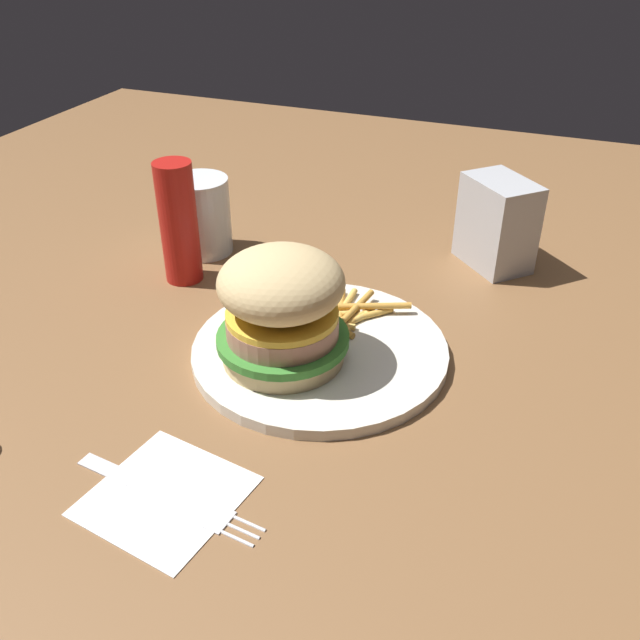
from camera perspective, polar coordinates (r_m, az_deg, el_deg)
ground_plane at (r=0.72m, az=-0.41°, el=-1.62°), size 1.60×1.60×0.00m
plate at (r=0.69m, az=0.00°, el=-2.50°), size 0.26×0.26×0.01m
sandwich at (r=0.64m, az=-3.17°, el=1.06°), size 0.13×0.13×0.11m
fries_pile at (r=0.73m, az=2.15°, el=0.43°), size 0.11×0.09×0.01m
napkin at (r=0.57m, az=-12.62°, el=-13.96°), size 0.13×0.13×0.00m
fork at (r=0.56m, az=-12.52°, el=-13.85°), size 0.17×0.04×0.00m
drink_glass at (r=0.89m, az=-9.73°, el=8.15°), size 0.07×0.07×0.10m
napkin_dispenser at (r=0.87m, az=14.42°, el=7.75°), size 0.11×0.11×0.11m
ketchup_bottle at (r=0.82m, az=-11.60°, el=7.86°), size 0.04×0.04×0.14m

